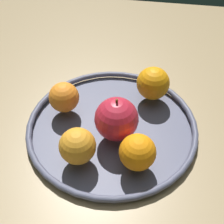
# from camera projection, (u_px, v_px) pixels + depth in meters

# --- Properties ---
(ground_plane) EXTENTS (1.20, 1.20, 0.04)m
(ground_plane) POSITION_uv_depth(u_px,v_px,m) (112.00, 135.00, 0.63)
(ground_plane) COLOR #947C57
(fruit_bowl) EXTENTS (0.35, 0.35, 0.02)m
(fruit_bowl) POSITION_uv_depth(u_px,v_px,m) (112.00, 125.00, 0.61)
(fruit_bowl) COLOR #4D4F65
(fruit_bowl) RESTS_ON ground_plane
(apple) EXTENTS (0.08, 0.08, 0.09)m
(apple) POSITION_uv_depth(u_px,v_px,m) (116.00, 119.00, 0.55)
(apple) COLOR red
(apple) RESTS_ON fruit_bowl
(orange_back_right) EXTENTS (0.07, 0.07, 0.07)m
(orange_back_right) POSITION_uv_depth(u_px,v_px,m) (77.00, 146.00, 0.52)
(orange_back_right) COLOR orange
(orange_back_right) RESTS_ON fruit_bowl
(orange_back_left) EXTENTS (0.06, 0.06, 0.06)m
(orange_back_left) POSITION_uv_depth(u_px,v_px,m) (64.00, 97.00, 0.61)
(orange_back_left) COLOR orange
(orange_back_left) RESTS_ON fruit_bowl
(orange_center) EXTENTS (0.06, 0.06, 0.06)m
(orange_center) POSITION_uv_depth(u_px,v_px,m) (138.00, 152.00, 0.51)
(orange_center) COLOR orange
(orange_center) RESTS_ON fruit_bowl
(orange_front_left) EXTENTS (0.07, 0.07, 0.07)m
(orange_front_left) POSITION_uv_depth(u_px,v_px,m) (153.00, 83.00, 0.63)
(orange_front_left) COLOR orange
(orange_front_left) RESTS_ON fruit_bowl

